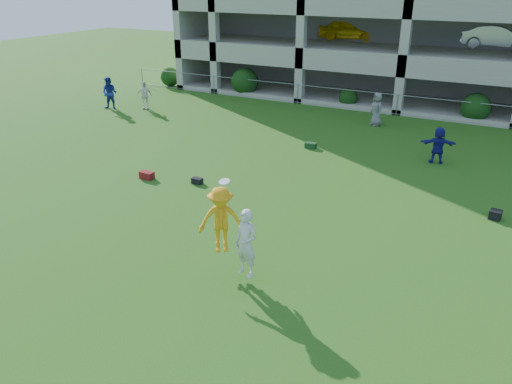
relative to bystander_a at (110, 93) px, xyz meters
The scene contains 12 objects.
ground 19.77m from the bystander_a, 39.98° to the right, with size 100.00×100.00×0.00m, color #235114.
bystander_a is the anchor object (origin of this frame).
bystander_b 2.00m from the bystander_a, 27.95° to the left, with size 0.94×0.39×1.61m, color silver.
bystander_c 15.13m from the bystander_a, 14.50° to the left, with size 0.84×0.54×1.71m, color slate.
bystander_d 18.44m from the bystander_a, ahead, with size 1.43×0.46×1.54m, color navy.
bag_red_a 11.72m from the bystander_a, 40.88° to the right, with size 0.55×0.30×0.28m, color #611310.
bag_black_b 13.02m from the bystander_a, 33.47° to the right, with size 0.40×0.25×0.22m, color black.
crate_d 21.66m from the bystander_a, 13.85° to the right, with size 0.35×0.35×0.30m, color black.
bag_green_g 13.14m from the bystander_a, ahead, with size 0.50×0.30×0.25m, color #153A15.
frisbee_contest 19.10m from the bystander_a, 38.32° to the right, with size 1.91×1.21×2.51m.
fence 16.40m from the bystander_a, 22.65° to the left, with size 36.06×0.06×1.20m.
shrub_row 20.94m from the bystander_a, 19.58° to the left, with size 34.38×2.52×3.50m.
Camera 1 is at (5.76, -8.84, 7.24)m, focal length 35.00 mm.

